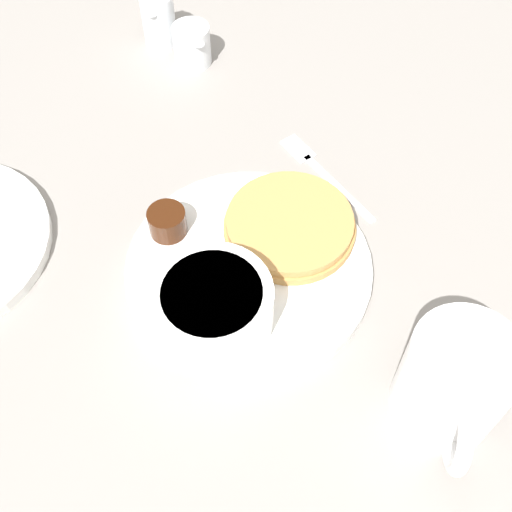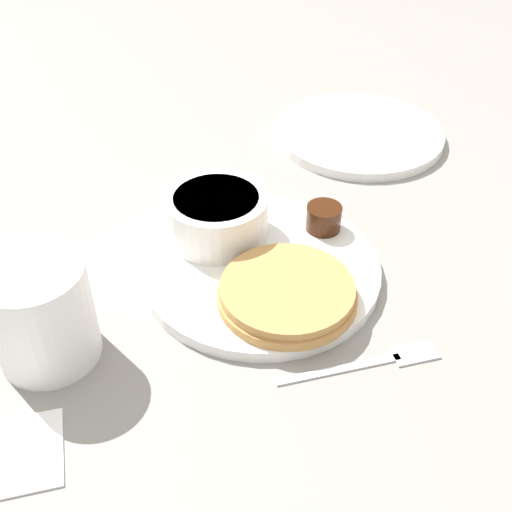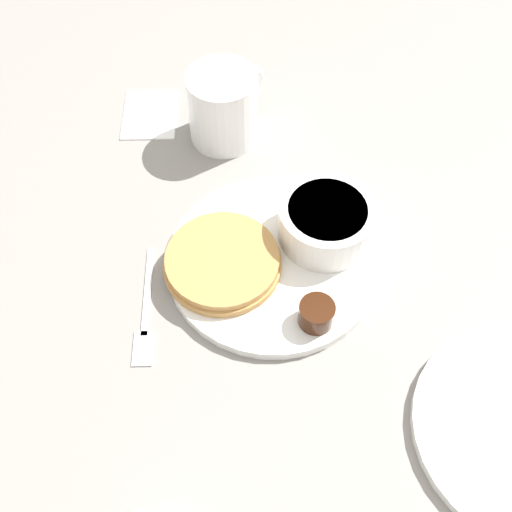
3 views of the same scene
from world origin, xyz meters
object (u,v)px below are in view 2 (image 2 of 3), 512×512
plate (261,269)px  bowl (217,214)px  coffee_mug (39,314)px  fork (378,361)px

plate → bowl: bowl is taller
plate → coffee_mug: 0.21m
plate → fork: plate is taller
bowl → coffee_mug: size_ratio=0.94×
plate → bowl: (-0.01, 0.06, 0.03)m
plate → fork: bearing=-79.3°
plate → coffee_mug: coffee_mug is taller
plate → bowl: bearing=102.6°
plate → coffee_mug: size_ratio=2.09×
coffee_mug → plate: bearing=-0.1°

